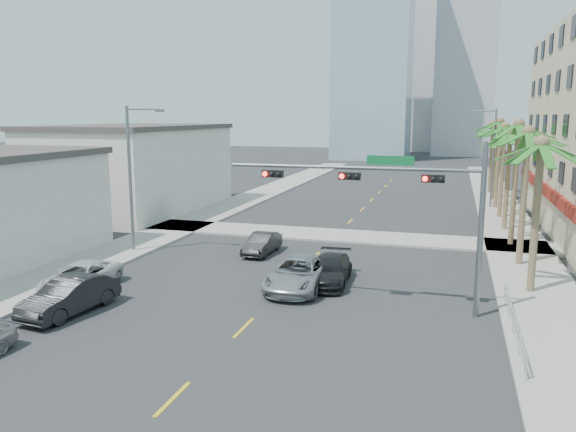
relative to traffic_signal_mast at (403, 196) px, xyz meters
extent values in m
plane|color=#262628|center=(-5.78, -7.95, -5.06)|extent=(260.00, 260.00, 0.00)
cube|color=gray|center=(6.22, 12.05, -4.99)|extent=(4.00, 120.00, 0.15)
cube|color=gray|center=(-17.78, 12.05, -4.99)|extent=(4.00, 120.00, 0.15)
cube|color=gray|center=(-5.78, 14.05, -4.99)|extent=(80.00, 4.00, 0.15)
cube|color=maroon|center=(8.62, 22.05, -2.06)|extent=(0.30, 28.00, 0.80)
cube|color=beige|center=(-25.28, 20.05, -1.46)|extent=(11.00, 18.00, 7.20)
cube|color=#99B2C6|center=(-13.78, 87.05, 18.94)|extent=(14.00, 14.00, 48.00)
cube|color=#ADADB2|center=(3.22, 102.05, 24.94)|extent=(12.00, 12.00, 60.00)
cube|color=#ADADB2|center=(-8.78, 117.05, 15.94)|extent=(16.00, 16.00, 42.00)
cylinder|color=slate|center=(3.22, 0.05, -1.46)|extent=(0.24, 0.24, 7.20)
cylinder|color=slate|center=(-2.28, 0.05, 1.14)|extent=(11.00, 0.16, 0.16)
cube|color=#0C662D|center=(-0.58, 0.05, 1.49)|extent=(2.00, 0.05, 0.40)
cube|color=black|center=(1.22, -0.10, 0.79)|extent=(0.95, 0.28, 0.32)
sphere|color=#FF0C05|center=(0.90, -0.26, 0.79)|extent=(0.22, 0.22, 0.22)
cube|color=black|center=(-2.28, -0.10, 0.79)|extent=(0.95, 0.28, 0.32)
sphere|color=#FF0C05|center=(-2.60, -0.26, 0.79)|extent=(0.22, 0.22, 0.22)
cube|color=black|center=(-5.78, -0.10, 0.79)|extent=(0.95, 0.28, 0.32)
sphere|color=#FF0C05|center=(-6.10, -0.26, 0.79)|extent=(0.22, 0.22, 0.22)
cylinder|color=brown|center=(5.82, 4.05, -1.46)|extent=(0.36, 0.36, 7.20)
cylinder|color=brown|center=(5.82, 9.25, -1.28)|extent=(0.36, 0.36, 7.56)
cylinder|color=brown|center=(5.82, 14.45, -1.10)|extent=(0.36, 0.36, 7.92)
cylinder|color=brown|center=(5.82, 19.65, -1.46)|extent=(0.36, 0.36, 7.20)
cylinder|color=brown|center=(5.82, 24.85, -1.28)|extent=(0.36, 0.36, 7.56)
cylinder|color=brown|center=(5.82, 30.05, -1.10)|extent=(0.36, 0.36, 7.92)
cylinder|color=brown|center=(5.82, 35.25, -1.46)|extent=(0.36, 0.36, 7.20)
cylinder|color=brown|center=(5.82, 40.45, -1.28)|extent=(0.36, 0.36, 7.56)
cylinder|color=slate|center=(-16.98, 6.05, -0.56)|extent=(0.20, 0.20, 9.00)
cylinder|color=slate|center=(-15.88, 6.05, 3.74)|extent=(2.20, 0.12, 0.12)
cube|color=slate|center=(-14.78, 6.05, 3.64)|extent=(0.50, 0.25, 0.18)
cylinder|color=slate|center=(5.42, 30.05, -0.56)|extent=(0.20, 0.20, 9.00)
cylinder|color=slate|center=(4.32, 30.05, 3.74)|extent=(2.20, 0.12, 0.12)
cube|color=slate|center=(3.22, 30.05, 3.64)|extent=(0.50, 0.25, 0.18)
cylinder|color=silver|center=(4.52, -1.95, -4.51)|extent=(0.08, 8.00, 0.08)
cylinder|color=silver|center=(4.52, -1.95, -4.16)|extent=(0.08, 8.00, 0.08)
cylinder|color=silver|center=(4.52, -5.95, -4.56)|extent=(0.08, 0.08, 1.00)
cylinder|color=silver|center=(4.52, -3.95, -4.56)|extent=(0.08, 0.08, 1.00)
cylinder|color=silver|center=(4.52, -1.95, -4.56)|extent=(0.08, 0.08, 1.00)
cylinder|color=silver|center=(4.52, 0.05, -4.56)|extent=(0.08, 0.08, 1.00)
cylinder|color=silver|center=(4.52, 2.05, -4.56)|extent=(0.08, 0.08, 1.00)
imported|color=black|center=(-13.58, -4.47, -4.29)|extent=(2.22, 4.88, 1.55)
imported|color=silver|center=(-15.18, -1.61, -4.40)|extent=(2.36, 4.86, 1.33)
imported|color=black|center=(-9.10, 7.88, -4.42)|extent=(1.49, 3.93, 1.28)
imported|color=#B2B2B7|center=(-5.04, 1.73, -4.29)|extent=(2.64, 5.58, 1.54)
imported|color=black|center=(-3.78, 3.01, -4.37)|extent=(2.20, 4.87, 1.38)
camera|label=1|loc=(2.01, -24.00, 3.39)|focal=35.00mm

